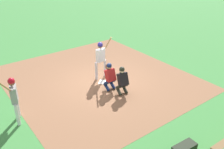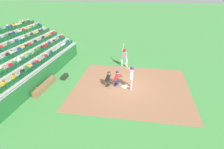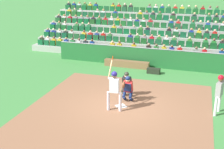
% 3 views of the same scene
% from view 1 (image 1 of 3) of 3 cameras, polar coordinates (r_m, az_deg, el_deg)
% --- Properties ---
extents(ground_plane, '(160.00, 160.00, 0.00)m').
position_cam_1_polar(ground_plane, '(11.84, -1.97, -1.84)').
color(ground_plane, '#3D823E').
extents(infield_dirt_patch, '(8.46, 9.20, 0.01)m').
position_cam_1_polar(infield_dirt_patch, '(12.21, -3.25, -0.90)').
color(infield_dirt_patch, '#885E42').
rests_on(infield_dirt_patch, ground_plane).
extents(home_plate_marker, '(0.62, 0.62, 0.02)m').
position_cam_1_polar(home_plate_marker, '(11.83, -1.97, -1.78)').
color(home_plate_marker, white).
rests_on(home_plate_marker, infield_dirt_patch).
extents(batter_at_plate, '(0.68, 0.66, 2.20)m').
position_cam_1_polar(batter_at_plate, '(11.80, -2.64, 4.30)').
color(batter_at_plate, silver).
rests_on(batter_at_plate, ground_plane).
extents(catcher_crouching, '(0.47, 0.72, 1.31)m').
position_cam_1_polar(catcher_crouching, '(10.95, -0.55, -0.09)').
color(catcher_crouching, navy).
rests_on(catcher_crouching, ground_plane).
extents(home_plate_umpire, '(0.49, 0.49, 1.30)m').
position_cam_1_polar(home_plate_umpire, '(10.61, 2.40, -1.14)').
color(home_plate_umpire, '#27291F').
rests_on(home_plate_umpire, ground_plane).
extents(equipment_duffel_bag, '(0.81, 0.38, 0.33)m').
position_cam_1_polar(equipment_duffel_bag, '(8.29, 16.42, -16.36)').
color(equipment_duffel_bag, black).
rests_on(equipment_duffel_bag, ground_plane).
extents(on_deck_batter, '(0.87, 0.66, 2.19)m').
position_cam_1_polar(on_deck_batter, '(9.38, -21.87, -4.46)').
color(on_deck_batter, silver).
rests_on(on_deck_batter, ground_plane).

